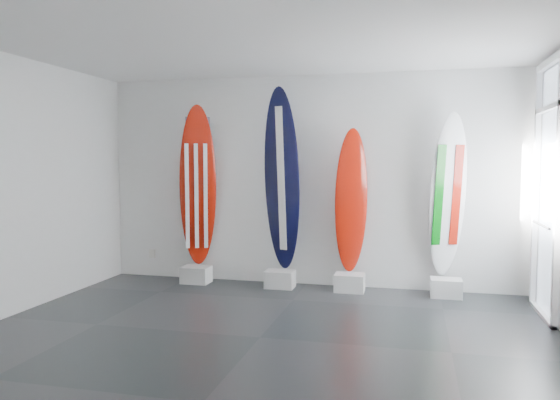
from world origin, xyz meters
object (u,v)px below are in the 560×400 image
(surfboard_navy, at_px, (282,179))
(surfboard_usa, at_px, (198,186))
(surfboard_swiss, at_px, (351,201))
(surfboard_italy, at_px, (448,196))

(surfboard_navy, bearing_deg, surfboard_usa, -160.14)
(surfboard_usa, relative_size, surfboard_swiss, 1.19)
(surfboard_usa, xyz_separation_m, surfboard_swiss, (2.25, 0.00, -0.18))
(surfboard_usa, distance_m, surfboard_italy, 3.51)
(surfboard_italy, bearing_deg, surfboard_navy, 160.94)
(surfboard_usa, height_order, surfboard_italy, surfboard_usa)
(surfboard_usa, relative_size, surfboard_navy, 0.92)
(surfboard_navy, height_order, surfboard_swiss, surfboard_navy)
(surfboard_swiss, relative_size, surfboard_italy, 0.91)
(surfboard_navy, bearing_deg, surfboard_italy, 19.86)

